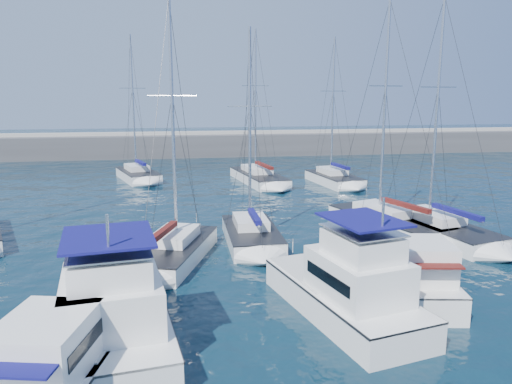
{
  "coord_description": "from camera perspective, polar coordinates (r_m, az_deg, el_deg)",
  "views": [
    {
      "loc": [
        -5.04,
        -19.2,
        8.88
      ],
      "look_at": [
        -0.36,
        9.74,
        3.0
      ],
      "focal_mm": 35.0,
      "sensor_mm": 36.0,
      "label": 1
    }
  ],
  "objects": [
    {
      "name": "motor_yacht_port_inner",
      "position": [
        18.88,
        -16.08,
        -13.35
      ],
      "size": [
        5.05,
        9.3,
        4.69
      ],
      "rotation": [
        0.0,
        0.0,
        0.14
      ],
      "color": "silver",
      "rests_on": "ground"
    },
    {
      "name": "sailboat_mid_d",
      "position": [
        33.89,
        14.83,
        -3.33
      ],
      "size": [
        5.8,
        9.46,
        14.85
      ],
      "rotation": [
        0.0,
        0.0,
        0.32
      ],
      "color": "silver",
      "rests_on": "ground"
    },
    {
      "name": "ground",
      "position": [
        21.74,
        5.18,
        -12.81
      ],
      "size": [
        220.0,
        220.0,
        0.0
      ],
      "primitive_type": "plane",
      "color": "black",
      "rests_on": "ground"
    },
    {
      "name": "sailboat_mid_c",
      "position": [
        29.83,
        -0.51,
        -4.94
      ],
      "size": [
        3.01,
        6.94,
        12.86
      ],
      "rotation": [
        0.0,
        0.0,
        -0.01
      ],
      "color": "silver",
      "rests_on": "ground"
    },
    {
      "name": "sailboat_back_a",
      "position": [
        52.76,
        -13.33,
        1.93
      ],
      "size": [
        5.16,
        7.98,
        14.86
      ],
      "rotation": [
        0.0,
        0.0,
        0.31
      ],
      "color": "silver",
      "rests_on": "ground"
    },
    {
      "name": "sailboat_back_c",
      "position": [
        49.65,
        8.89,
        1.52
      ],
      "size": [
        4.12,
        7.9,
        14.38
      ],
      "rotation": [
        0.0,
        0.0,
        0.15
      ],
      "color": "silver",
      "rests_on": "ground"
    },
    {
      "name": "sailboat_back_b",
      "position": [
        49.95,
        0.28,
        1.69
      ],
      "size": [
        4.75,
        10.32,
        15.24
      ],
      "rotation": [
        0.0,
        0.0,
        0.17
      ],
      "color": "silver",
      "rests_on": "ground"
    },
    {
      "name": "breakwater",
      "position": [
        71.8,
        -5.13,
        5.04
      ],
      "size": [
        160.0,
        6.0,
        4.45
      ],
      "color": "#424244",
      "rests_on": "ground"
    },
    {
      "name": "sailboat_mid_e",
      "position": [
        33.1,
        20.06,
        -4.0
      ],
      "size": [
        4.82,
        9.21,
        14.7
      ],
      "rotation": [
        0.0,
        0.0,
        0.21
      ],
      "color": "silver",
      "rests_on": "ground"
    },
    {
      "name": "motor_yacht_stbd_inner",
      "position": [
        20.52,
        10.49,
        -11.03
      ],
      "size": [
        5.0,
        8.83,
        4.69
      ],
      "rotation": [
        0.0,
        0.0,
        0.23
      ],
      "color": "silver",
      "rests_on": "ground"
    },
    {
      "name": "motor_yacht_port_outer",
      "position": [
        16.47,
        -21.69,
        -18.33
      ],
      "size": [
        4.09,
        6.81,
        3.2
      ],
      "rotation": [
        0.0,
        0.0,
        -0.23
      ],
      "color": "silver",
      "rests_on": "ground"
    },
    {
      "name": "sailboat_mid_b",
      "position": [
        27.27,
        -9.53,
        -6.67
      ],
      "size": [
        5.37,
        8.16,
        13.88
      ],
      "rotation": [
        0.0,
        0.0,
        -0.33
      ],
      "color": "silver",
      "rests_on": "ground"
    },
    {
      "name": "motor_yacht_stbd_outer",
      "position": [
        22.85,
        18.11,
        -9.57
      ],
      "size": [
        3.5,
        5.86,
        3.2
      ],
      "rotation": [
        0.0,
        0.0,
        -0.18
      ],
      "color": "silver",
      "rests_on": "ground"
    }
  ]
}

